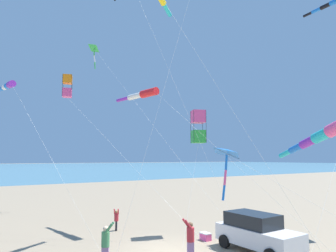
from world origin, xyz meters
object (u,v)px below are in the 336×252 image
Objects in this scene: parked_car at (257,232)px; kite_box_long_streamer_right at (198,127)px; kite_delta_purple_drifting at (95,49)px; kite_windsock_rainbow_low_near at (142,95)px; cooler_box at (205,236)px; person_bystander_far at (106,242)px; kite_windsock_red_high_left at (318,137)px; kite_windsock_magenta_far_left at (7,87)px; kite_box_teal_far_right at (67,86)px; person_child_grey_jacket at (116,218)px; kite_delta_orange_high_right at (227,153)px; person_adult_flyer at (190,237)px.

kite_box_long_streamer_right reaches higher than parked_car.
kite_delta_purple_drifting reaches higher than kite_windsock_rainbow_low_near.
cooler_box is 6.72m from kite_box_long_streamer_right.
person_bystander_far is 0.24× the size of kite_box_long_streamer_right.
parked_car is 0.46× the size of kite_windsock_red_high_left.
kite_windsock_magenta_far_left is 10.44m from kite_delta_purple_drifting.
kite_box_teal_far_right reaches higher than kite_windsock_rainbow_low_near.
kite_box_teal_far_right is (3.53, 2.50, 9.13)m from person_child_grey_jacket.
kite_delta_orange_high_right is at bearing 106.35° from parked_car.
kite_box_teal_far_right is 13.86m from kite_delta_orange_high_right.
person_adult_flyer is 1.00× the size of person_bystander_far.
person_bystander_far is 12.84m from kite_box_teal_far_right.
kite_box_teal_far_right reaches higher than kite_box_long_streamer_right.
kite_windsock_magenta_far_left is 1.72× the size of kite_delta_orange_high_right.
kite_delta_orange_high_right is at bearing 154.35° from cooler_box.
kite_delta_purple_drifting is 21.61m from kite_delta_orange_high_right.
kite_delta_purple_drifting is at bearing -0.50° from kite_windsock_rainbow_low_near.
person_child_grey_jacket is at bearing -144.67° from kite_box_teal_far_right.
kite_windsock_rainbow_low_near reaches higher than person_bystander_far.
parked_car is 6.92× the size of cooler_box.
kite_windsock_red_high_left is at bearing -94.02° from person_bystander_far.
kite_box_long_streamer_right is at bearing -169.72° from kite_delta_purple_drifting.
kite_box_teal_far_right is 0.97× the size of kite_windsock_magenta_far_left.
person_child_grey_jacket is 0.15× the size of kite_windsock_red_high_left.
parked_car is 16.03m from kite_box_teal_far_right.
parked_car is at bearing -164.83° from cooler_box.
kite_windsock_rainbow_low_near is at bearing -8.27° from person_adult_flyer.
kite_windsock_magenta_far_left is 0.92× the size of kite_windsock_rainbow_low_near.
kite_box_teal_far_right is (10.61, 3.15, 8.91)m from person_adult_flyer.
person_adult_flyer is at bearing -152.78° from kite_windsock_magenta_far_left.
kite_delta_orange_high_right is (-0.78, 2.65, 3.91)m from parked_car.
kite_windsock_magenta_far_left is 17.63m from kite_delta_orange_high_right.
kite_box_long_streamer_right is (3.39, 7.87, 0.60)m from kite_windsock_red_high_left.
person_child_grey_jacket is 0.18× the size of kite_box_long_streamer_right.
kite_windsock_magenta_far_left reaches higher than kite_windsock_red_high_left.
kite_windsock_red_high_left is at bearing -121.97° from kite_windsock_rainbow_low_near.
kite_windsock_magenta_far_left is at bearing 53.63° from kite_box_teal_far_right.
person_child_grey_jacket is 0.78× the size of person_bystander_far.
kite_delta_purple_drifting reaches higher than kite_delta_orange_high_right.
kite_delta_orange_high_right is (-3.81, 1.83, 4.65)m from cooler_box.
kite_delta_purple_drifting is 16.26m from kite_box_long_streamer_right.
person_child_grey_jacket is 7.98m from kite_box_long_streamer_right.
person_adult_flyer is 17.47m from kite_windsock_magenta_far_left.
kite_windsock_magenta_far_left reaches higher than cooler_box.
kite_delta_purple_drifting is (15.72, -4.71, 14.59)m from person_bystander_far.
kite_box_teal_far_right reaches higher than person_bystander_far.
kite_windsock_rainbow_low_near reaches higher than kite_windsock_red_high_left.
person_adult_flyer is 3.88m from person_bystander_far.
kite_box_teal_far_right is (8.46, 5.85, 9.69)m from cooler_box.
kite_windsock_red_high_left is 22.75m from kite_windsock_magenta_far_left.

